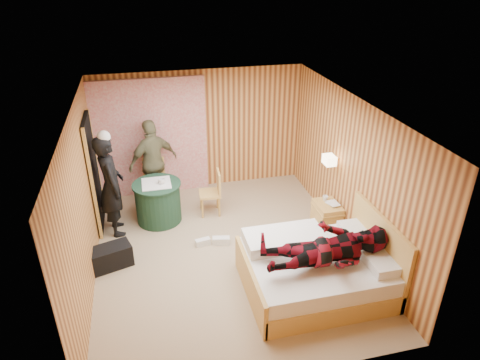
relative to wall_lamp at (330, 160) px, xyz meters
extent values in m
cube|color=tan|center=(-1.92, -0.45, -1.30)|extent=(4.20, 5.00, 0.01)
cube|color=white|center=(-1.92, -0.45, 1.20)|extent=(4.20, 5.00, 0.01)
cube|color=#DFA355|center=(-1.92, 2.05, -0.05)|extent=(4.20, 0.02, 2.50)
cube|color=#DFA355|center=(-4.02, -0.45, -0.05)|extent=(0.02, 5.00, 2.50)
cube|color=#DFA355|center=(0.18, -0.45, -0.05)|extent=(0.02, 5.00, 2.50)
cube|color=beige|center=(-2.92, 1.98, -0.10)|extent=(2.20, 0.08, 2.40)
cube|color=black|center=(-3.98, 0.95, -0.28)|extent=(0.06, 0.90, 2.05)
cylinder|color=gold|center=(0.08, 0.00, 0.00)|extent=(0.18, 0.04, 0.04)
cube|color=#FFE7B2|center=(0.00, 0.00, 0.00)|extent=(0.18, 0.24, 0.16)
cube|color=#EBBA60|center=(-0.82, -1.60, -1.15)|extent=(1.99, 1.60, 0.30)
cube|color=white|center=(-0.82, -1.60, -0.88)|extent=(1.94, 1.54, 0.25)
cube|color=#EBBA60|center=(-1.82, -1.60, -1.02)|extent=(0.06, 1.60, 0.56)
cube|color=#EBBA60|center=(0.14, -1.60, -0.75)|extent=(0.06, 1.60, 1.10)
cube|color=white|center=(-0.05, -1.98, -0.68)|extent=(0.38, 0.55, 0.14)
cube|color=white|center=(-0.05, -1.22, -0.68)|extent=(0.38, 0.55, 0.14)
cube|color=white|center=(-1.17, -1.15, -0.66)|extent=(1.20, 0.60, 0.18)
cube|color=#EBBA60|center=(-0.04, -0.21, -1.03)|extent=(0.39, 0.54, 0.54)
cube|color=#EBBA60|center=(-0.04, -0.21, -0.86)|extent=(0.41, 0.56, 0.03)
cylinder|color=#1C3C28|center=(-2.94, 0.84, -0.93)|extent=(0.82, 0.82, 0.75)
cylinder|color=#1C3C28|center=(-2.94, 0.84, -0.55)|extent=(0.88, 0.88, 0.03)
cube|color=white|center=(-2.94, 0.84, -0.52)|extent=(0.63, 0.63, 0.01)
cube|color=#EBBA60|center=(-2.94, 1.45, -0.85)|extent=(0.43, 0.43, 0.05)
cube|color=#EBBA60|center=(-2.94, 1.64, -0.60)|extent=(0.42, 0.05, 0.46)
cylinder|color=#EBBA60|center=(-3.10, 1.28, -1.08)|extent=(0.04, 0.04, 0.43)
cylinder|color=#EBBA60|center=(-2.77, 1.63, -1.08)|extent=(0.04, 0.04, 0.43)
cube|color=#EBBA60|center=(-1.97, 0.87, -0.88)|extent=(0.42, 0.42, 0.05)
cube|color=#EBBA60|center=(-1.79, 0.85, -0.64)|extent=(0.07, 0.40, 0.43)
cylinder|color=#EBBA60|center=(-2.11, 1.04, -1.10)|extent=(0.04, 0.04, 0.40)
cylinder|color=#EBBA60|center=(-1.82, 0.69, -1.10)|extent=(0.04, 0.04, 0.40)
cube|color=black|center=(-3.77, -0.37, -1.12)|extent=(0.71, 0.51, 0.36)
cube|color=white|center=(-2.27, -0.14, -1.24)|extent=(0.27, 0.15, 0.11)
cube|color=white|center=(-1.96, -0.18, -1.23)|extent=(0.31, 0.18, 0.13)
imported|color=black|center=(-3.70, 0.65, -0.38)|extent=(0.56, 0.74, 1.84)
imported|color=#716F4B|center=(-2.94, 1.58, -0.44)|extent=(1.09, 0.80, 1.72)
imported|color=maroon|center=(-0.77, -1.80, -0.32)|extent=(0.86, 0.67, 1.77)
imported|color=white|center=(-0.04, -0.26, -0.75)|extent=(0.24, 0.27, 0.02)
imported|color=white|center=(-0.04, -0.26, -0.73)|extent=(0.18, 0.23, 0.02)
imported|color=white|center=(-0.04, -0.08, -0.71)|extent=(0.11, 0.11, 0.09)
imported|color=white|center=(-2.84, 0.79, -0.47)|extent=(0.13, 0.13, 0.10)
camera|label=1|loc=(-3.05, -6.14, 3.05)|focal=32.00mm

